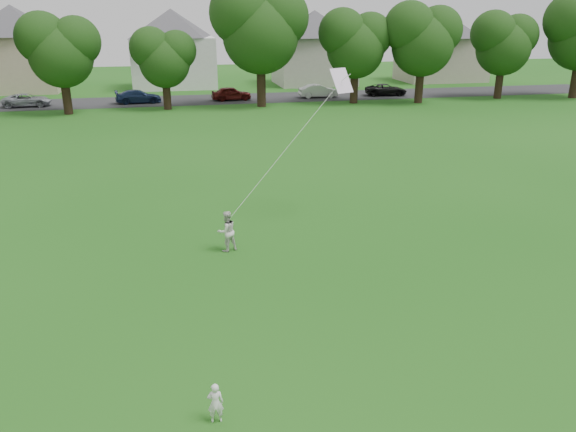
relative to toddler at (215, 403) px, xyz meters
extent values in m
plane|color=#1A5513|center=(0.46, 3.69, -0.46)|extent=(160.00, 160.00, 0.00)
cube|color=#2D2D30|center=(0.46, 45.69, -0.46)|extent=(90.00, 7.00, 0.01)
imported|color=silver|center=(0.00, 0.00, 0.00)|extent=(0.35, 0.24, 0.92)
imported|color=silver|center=(1.19, 8.80, 0.28)|extent=(0.88, 0.80, 1.47)
plane|color=white|center=(6.02, 11.31, 5.07)|extent=(1.14, 0.91, 0.88)
cylinder|color=white|center=(3.60, 10.06, 2.84)|extent=(0.01, 0.01, 7.04)
cylinder|color=black|center=(-8.61, 39.83, 1.11)|extent=(0.71, 0.71, 3.15)
cylinder|color=black|center=(-0.54, 40.60, 0.88)|extent=(0.67, 0.67, 2.67)
cylinder|color=black|center=(7.71, 40.47, 1.59)|extent=(0.79, 0.79, 4.11)
cylinder|color=black|center=(16.42, 40.66, 1.17)|extent=(0.72, 0.72, 3.26)
cylinder|color=black|center=(22.36, 39.56, 1.28)|extent=(0.74, 0.74, 3.49)
cylinder|color=black|center=(31.19, 40.62, 1.13)|extent=(0.71, 0.71, 3.19)
cylinder|color=black|center=(38.60, 39.36, 1.44)|extent=(0.77, 0.77, 3.81)
imported|color=#9294A0|center=(-12.81, 44.69, 0.12)|extent=(4.22, 2.17, 1.14)
imported|color=#162446|center=(-3.14, 44.69, 0.15)|extent=(4.30, 2.08, 1.21)
imported|color=#551311|center=(5.49, 44.69, 0.19)|extent=(3.86, 1.74, 1.29)
imported|color=#B5B5B5|center=(14.09, 44.69, 0.19)|extent=(3.87, 1.35, 1.28)
imported|color=black|center=(21.18, 44.69, 0.13)|extent=(4.32, 2.32, 1.15)
cube|color=tan|center=(-15.54, 55.69, 2.34)|extent=(8.16, 6.56, 5.61)
pyramid|color=#48464B|center=(-15.54, 55.69, 8.24)|extent=(11.77, 11.77, 3.09)
cube|color=white|center=(0.46, 55.69, 2.22)|extent=(8.96, 6.31, 5.37)
pyramid|color=#48464B|center=(0.46, 55.69, 7.86)|extent=(12.93, 12.93, 2.95)
cube|color=#B9B2A6|center=(16.46, 55.69, 2.18)|extent=(8.70, 7.47, 5.27)
pyramid|color=#48464B|center=(16.46, 55.69, 7.71)|extent=(12.55, 12.55, 2.90)
cube|color=#AEA390|center=(32.46, 55.69, 2.09)|extent=(9.65, 6.68, 5.10)
pyramid|color=#48464B|center=(32.46, 55.69, 7.44)|extent=(13.92, 13.92, 2.80)
camera|label=1|loc=(-0.52, -9.57, 7.53)|focal=35.00mm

